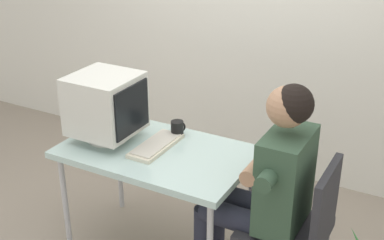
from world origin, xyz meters
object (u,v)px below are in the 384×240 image
office_chair (297,225)px  person_seated (266,181)px  keyboard (156,145)px  desk (157,158)px  crt_monitor (106,104)px  desk_mug (178,129)px

office_chair → person_seated: person_seated is taller
keyboard → person_seated: size_ratio=0.31×
desk → crt_monitor: bearing=-175.4°
crt_monitor → person_seated: size_ratio=0.32×
crt_monitor → desk_mug: 0.48m
desk → crt_monitor: size_ratio=2.70×
desk → desk_mug: (0.02, 0.22, 0.11)m
desk_mug → office_chair: bearing=-14.5°
desk → person_seated: person_seated is taller
crt_monitor → office_chair: crt_monitor is taller
desk → crt_monitor: crt_monitor is taller
desk → person_seated: bearing=-0.4°
desk → office_chair: size_ratio=1.29×
crt_monitor → office_chair: (1.25, 0.02, -0.48)m
desk_mug → desk: bearing=-94.6°
crt_monitor → person_seated: (1.05, 0.02, -0.25)m
office_chair → desk_mug: (-0.89, 0.23, 0.29)m
desk → desk_mug: bearing=85.4°
crt_monitor → keyboard: crt_monitor is taller
keyboard → office_chair: size_ratio=0.46×
crt_monitor → person_seated: person_seated is taller
crt_monitor → keyboard: 0.40m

